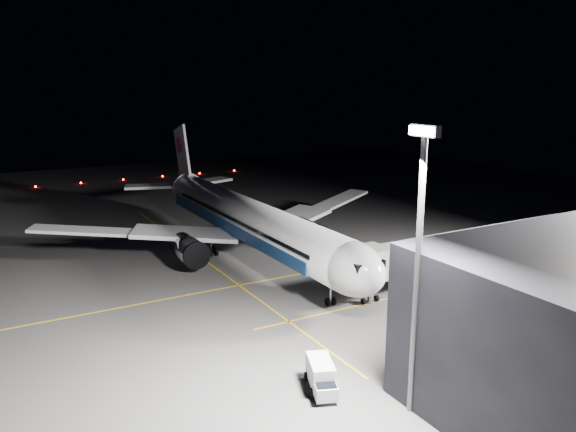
{
  "coord_description": "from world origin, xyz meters",
  "views": [
    {
      "loc": [
        67.59,
        -31.79,
        23.25
      ],
      "look_at": [
        3.78,
        4.18,
        6.0
      ],
      "focal_mm": 35.0,
      "sensor_mm": 36.0,
      "label": 1
    }
  ],
  "objects_px": {
    "service_truck": "(322,376)",
    "safety_cone_a": "(309,234)",
    "airliner": "(244,218)",
    "jet_bridge": "(464,245)",
    "safety_cone_c": "(319,237)",
    "safety_cone_b": "(312,258)",
    "floodlight_mast_south": "(419,248)",
    "baggage_tug": "(301,236)"
  },
  "relations": [
    {
      "from": "safety_cone_b",
      "to": "safety_cone_c",
      "type": "distance_m",
      "value": 10.75
    },
    {
      "from": "baggage_tug",
      "to": "safety_cone_b",
      "type": "distance_m",
      "value": 9.95
    },
    {
      "from": "airliner",
      "to": "baggage_tug",
      "type": "xyz_separation_m",
      "value": [
        -2.15,
        10.36,
        -4.43
      ]
    },
    {
      "from": "jet_bridge",
      "to": "safety_cone_c",
      "type": "distance_m",
      "value": 25.38
    },
    {
      "from": "service_truck",
      "to": "safety_cone_a",
      "type": "xyz_separation_m",
      "value": [
        -39.34,
        23.02,
        -0.95
      ]
    },
    {
      "from": "baggage_tug",
      "to": "airliner",
      "type": "bearing_deg",
      "value": -78.83
    },
    {
      "from": "safety_cone_c",
      "to": "airliner",
      "type": "bearing_deg",
      "value": -83.64
    },
    {
      "from": "floodlight_mast_south",
      "to": "service_truck",
      "type": "height_order",
      "value": "floodlight_mast_south"
    },
    {
      "from": "service_truck",
      "to": "safety_cone_c",
      "type": "distance_m",
      "value": 43.81
    },
    {
      "from": "airliner",
      "to": "jet_bridge",
      "type": "bearing_deg",
      "value": 38.04
    },
    {
      "from": "jet_bridge",
      "to": "airliner",
      "type": "bearing_deg",
      "value": -141.96
    },
    {
      "from": "safety_cone_c",
      "to": "safety_cone_b",
      "type": "bearing_deg",
      "value": -37.32
    },
    {
      "from": "jet_bridge",
      "to": "safety_cone_c",
      "type": "relative_size",
      "value": 51.87
    },
    {
      "from": "floodlight_mast_south",
      "to": "safety_cone_c",
      "type": "bearing_deg",
      "value": 155.72
    },
    {
      "from": "airliner",
      "to": "service_truck",
      "type": "distance_m",
      "value": 37.22
    },
    {
      "from": "jet_bridge",
      "to": "floodlight_mast_south",
      "type": "bearing_deg",
      "value": -53.21
    },
    {
      "from": "floodlight_mast_south",
      "to": "jet_bridge",
      "type": "bearing_deg",
      "value": 126.79
    },
    {
      "from": "baggage_tug",
      "to": "safety_cone_b",
      "type": "bearing_deg",
      "value": -22.39
    },
    {
      "from": "service_truck",
      "to": "safety_cone_a",
      "type": "bearing_deg",
      "value": 170.91
    },
    {
      "from": "safety_cone_a",
      "to": "safety_cone_b",
      "type": "xyz_separation_m",
      "value": [
        10.82,
        -6.2,
        -0.01
      ]
    },
    {
      "from": "airliner",
      "to": "floodlight_mast_south",
      "type": "relative_size",
      "value": 2.97
    },
    {
      "from": "jet_bridge",
      "to": "baggage_tug",
      "type": "relative_size",
      "value": 15.73
    },
    {
      "from": "service_truck",
      "to": "safety_cone_a",
      "type": "distance_m",
      "value": 45.59
    },
    {
      "from": "airliner",
      "to": "safety_cone_b",
      "type": "bearing_deg",
      "value": 43.28
    },
    {
      "from": "service_truck",
      "to": "baggage_tug",
      "type": "height_order",
      "value": "service_truck"
    },
    {
      "from": "jet_bridge",
      "to": "safety_cone_c",
      "type": "bearing_deg",
      "value": -168.76
    },
    {
      "from": "jet_bridge",
      "to": "floodlight_mast_south",
      "type": "xyz_separation_m",
      "value": [
        18.0,
        -24.07,
        7.79
      ]
    },
    {
      "from": "airliner",
      "to": "safety_cone_c",
      "type": "xyz_separation_m",
      "value": [
        -1.47,
        13.18,
        -4.83
      ]
    },
    {
      "from": "floodlight_mast_south",
      "to": "safety_cone_c",
      "type": "height_order",
      "value": "floodlight_mast_south"
    },
    {
      "from": "airliner",
      "to": "floodlight_mast_south",
      "type": "bearing_deg",
      "value": -8.33
    },
    {
      "from": "airliner",
      "to": "service_truck",
      "type": "relative_size",
      "value": 12.68
    },
    {
      "from": "floodlight_mast_south",
      "to": "safety_cone_a",
      "type": "relative_size",
      "value": 35.37
    },
    {
      "from": "airliner",
      "to": "safety_cone_c",
      "type": "relative_size",
      "value": 92.7
    },
    {
      "from": "baggage_tug",
      "to": "safety_cone_b",
      "type": "xyz_separation_m",
      "value": [
        9.23,
        -3.7,
        -0.44
      ]
    },
    {
      "from": "service_truck",
      "to": "safety_cone_c",
      "type": "height_order",
      "value": "service_truck"
    },
    {
      "from": "service_truck",
      "to": "safety_cone_c",
      "type": "xyz_separation_m",
      "value": [
        -37.06,
        23.34,
        -0.91
      ]
    },
    {
      "from": "service_truck",
      "to": "safety_cone_b",
      "type": "height_order",
      "value": "service_truck"
    },
    {
      "from": "airliner",
      "to": "service_truck",
      "type": "height_order",
      "value": "airliner"
    },
    {
      "from": "service_truck",
      "to": "safety_cone_c",
      "type": "bearing_deg",
      "value": 169.05
    },
    {
      "from": "baggage_tug",
      "to": "jet_bridge",
      "type": "bearing_deg",
      "value": 16.4
    },
    {
      "from": "service_truck",
      "to": "safety_cone_b",
      "type": "distance_m",
      "value": 33.12
    },
    {
      "from": "safety_cone_c",
      "to": "baggage_tug",
      "type": "bearing_deg",
      "value": -103.63
    }
  ]
}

